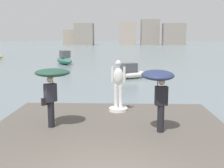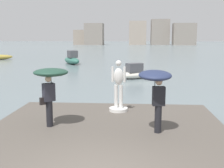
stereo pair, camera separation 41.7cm
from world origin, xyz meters
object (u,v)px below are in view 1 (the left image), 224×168
at_px(boat_rightward, 131,73).
at_px(statue_white_figure, 118,91).
at_px(onlooker_left, 52,79).
at_px(boat_leftward, 64,59).
at_px(onlooker_right, 159,83).

bearing_deg(boat_rightward, statue_white_figure, -94.09).
relative_size(onlooker_left, boat_leftward, 0.45).
relative_size(statue_white_figure, onlooker_left, 1.06).
relative_size(statue_white_figure, boat_rightward, 0.58).
xyz_separation_m(onlooker_left, onlooker_right, (3.46, -0.43, -0.03)).
distance_m(onlooker_right, boat_leftward, 28.34).
distance_m(statue_white_figure, onlooker_right, 2.96).
bearing_deg(onlooker_left, boat_rightward, 77.96).
distance_m(statue_white_figure, boat_rightward, 12.18).
bearing_deg(onlooker_left, boat_leftward, 100.72).
bearing_deg(boat_leftward, onlooker_right, -72.54).
relative_size(onlooker_left, boat_rightward, 0.55).
bearing_deg(boat_rightward, onlooker_left, -102.04).
xyz_separation_m(onlooker_right, boat_leftward, (-8.49, 27.00, -1.38)).
bearing_deg(statue_white_figure, onlooker_left, -135.60).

